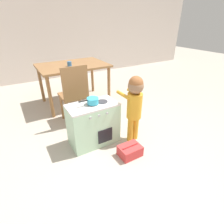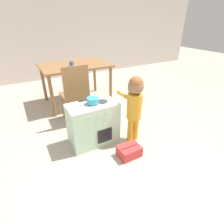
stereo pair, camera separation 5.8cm
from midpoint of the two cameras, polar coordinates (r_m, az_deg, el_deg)
The scene contains 9 objects.
ground_plane at distance 1.96m, azimuth 4.79°, elevation -20.94°, with size 16.00×16.00×0.00m, color #B2A899.
wall_back at distance 4.97m, azimuth -22.52°, elevation 24.44°, with size 10.00×0.06×2.60m.
play_kitchen at distance 2.27m, azimuth -5.41°, elevation -3.81°, with size 0.62×0.35×0.57m.
toy_pot at distance 2.11m, azimuth -5.51°, elevation 3.87°, with size 0.25×0.14×0.07m.
child_figure at distance 2.18m, azimuth 8.15°, elevation 3.64°, with size 0.21×0.36×0.89m.
toy_basket at distance 2.17m, azimuth 6.42°, elevation -12.58°, with size 0.26×0.20×0.15m.
dining_table at distance 3.36m, azimuth -11.47°, elevation 13.54°, with size 1.21×0.86×0.74m.
dining_chair_near at distance 2.67m, azimuth -11.31°, elevation 6.01°, with size 0.37×0.37×0.92m.
cup_on_table at distance 3.20m, azimuth -12.56°, elevation 15.15°, with size 0.07×0.07×0.08m.
Camera 2 is at (-0.73, -1.05, 1.49)m, focal length 28.00 mm.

